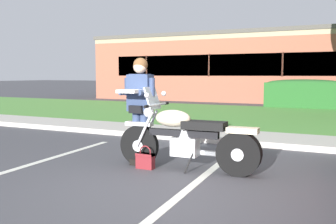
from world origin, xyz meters
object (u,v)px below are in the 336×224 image
motorcycle (191,139)px  brick_building (296,67)px  handbag (145,159)px  rider_person (140,102)px  hedge_left (304,93)px

motorcycle → brick_building: size_ratio=0.10×
handbag → brick_building: bearing=91.6°
motorcycle → handbag: motorcycle is taller
motorcycle → rider_person: (-0.90, 0.00, 0.52)m
rider_person → hedge_left: bearing=85.2°
hedge_left → brick_building: size_ratio=0.14×
handbag → rider_person: bearing=136.9°
motorcycle → rider_person: rider_person is taller
motorcycle → rider_person: 1.04m
motorcycle → brick_building: bearing=93.8°
handbag → brick_building: size_ratio=0.02×
rider_person → hedge_left: (0.98, 11.80, -0.36)m
motorcycle → brick_building: 18.18m
motorcycle → hedge_left: (0.09, 11.81, 0.16)m
rider_person → handbag: (0.21, -0.20, -0.86)m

